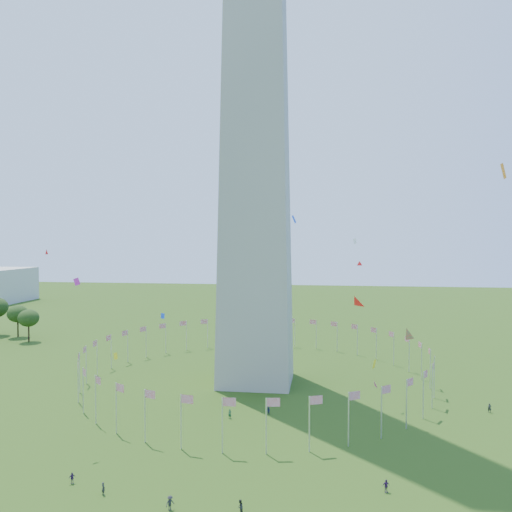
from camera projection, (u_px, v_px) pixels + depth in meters
The scene contains 5 objects.
ground at pixel (208, 484), 69.32m from camera, with size 600.00×600.00×0.00m, color #25420F.
washington_monument at pixel (256, 22), 115.88m from camera, with size 16.80×16.80×169.00m, color #A7A294, non-canonical shape.
flag_ring at pixel (256, 363), 118.67m from camera, with size 80.24×80.24×9.00m.
crowd at pixel (287, 485), 67.20m from camera, with size 95.89×67.31×1.88m.
kites_aloft at pixel (318, 314), 88.27m from camera, with size 113.13×77.00×39.46m.
Camera 1 is at (15.80, -66.65, 34.13)m, focal length 35.00 mm.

